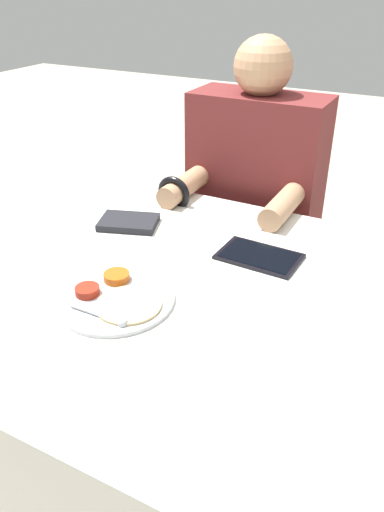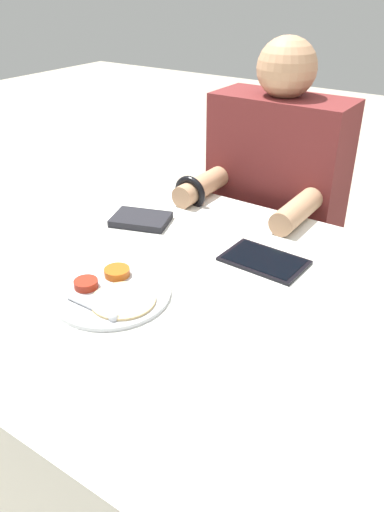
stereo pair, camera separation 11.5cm
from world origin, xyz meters
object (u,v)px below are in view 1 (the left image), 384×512
(thali_tray, at_px, (115,298))
(person_diner, at_px, (251,233))
(red_notebook, at_px, (129,223))
(tablet_device, at_px, (259,256))

(thali_tray, relative_size, person_diner, 0.22)
(red_notebook, relative_size, person_diner, 0.15)
(tablet_device, relative_size, person_diner, 0.17)
(thali_tray, bearing_deg, red_notebook, 119.41)
(person_diner, bearing_deg, red_notebook, -113.83)
(thali_tray, height_order, tablet_device, thali_tray)
(red_notebook, bearing_deg, thali_tray, -60.59)
(red_notebook, distance_m, tablet_device, 0.40)
(tablet_device, bearing_deg, thali_tray, -123.21)
(tablet_device, bearing_deg, red_notebook, 179.90)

